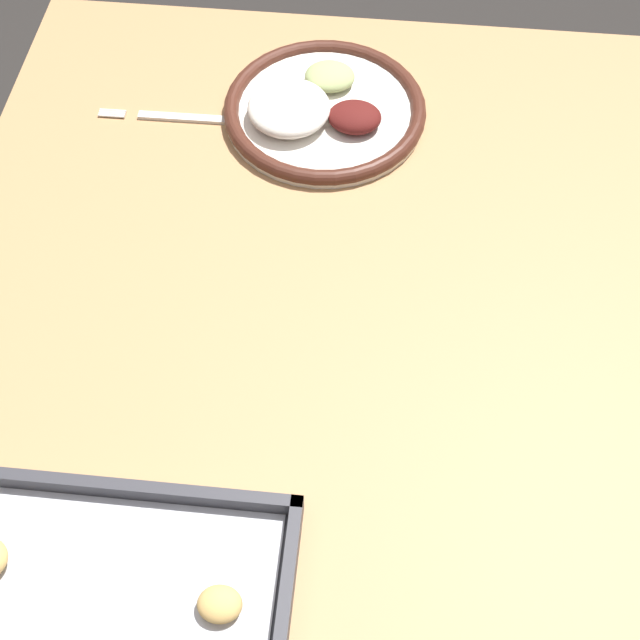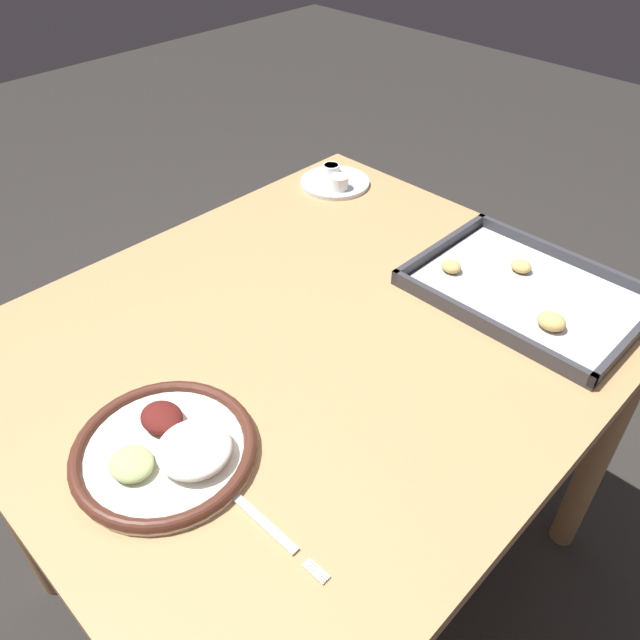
{
  "view_description": "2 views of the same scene",
  "coord_description": "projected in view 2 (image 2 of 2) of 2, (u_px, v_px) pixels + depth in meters",
  "views": [
    {
      "loc": [
        -0.04,
        0.53,
        1.58
      ],
      "look_at": [
        0.01,
        0.0,
        0.8
      ],
      "focal_mm": 50.0,
      "sensor_mm": 36.0,
      "label": 1
    },
    {
      "loc": [
        0.59,
        -0.59,
        1.49
      ],
      "look_at": [
        0.01,
        0.0,
        0.8
      ],
      "focal_mm": 35.0,
      "sensor_mm": 36.0,
      "label": 2
    }
  ],
  "objects": [
    {
      "name": "ground_plane",
      "position": [
        317.0,
        559.0,
        1.59
      ],
      "size": [
        8.0,
        8.0,
        0.0
      ],
      "primitive_type": "plane",
      "color": "#282623"
    },
    {
      "name": "dining_table",
      "position": [
        315.0,
        376.0,
        1.17
      ],
      "size": [
        0.93,
        1.1,
        0.77
      ],
      "color": "#AD7F51",
      "rests_on": "ground_plane"
    },
    {
      "name": "dinner_plate",
      "position": [
        168.0,
        449.0,
        0.88
      ],
      "size": [
        0.26,
        0.26,
        0.05
      ],
      "color": "white",
      "rests_on": "dining_table"
    },
    {
      "name": "fork",
      "position": [
        258.0,
        518.0,
        0.81
      ],
      "size": [
        0.22,
        0.02,
        0.0
      ],
      "rotation": [
        0.0,
        0.0,
        0.01
      ],
      "color": "silver",
      "rests_on": "dining_table"
    },
    {
      "name": "saucer_plate",
      "position": [
        335.0,
        181.0,
        1.5
      ],
      "size": [
        0.17,
        0.17,
        0.04
      ],
      "color": "silver",
      "rests_on": "dining_table"
    },
    {
      "name": "baking_tray",
      "position": [
        526.0,
        292.0,
        1.17
      ],
      "size": [
        0.41,
        0.3,
        0.04
      ],
      "color": "#333338",
      "rests_on": "dining_table"
    }
  ]
}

